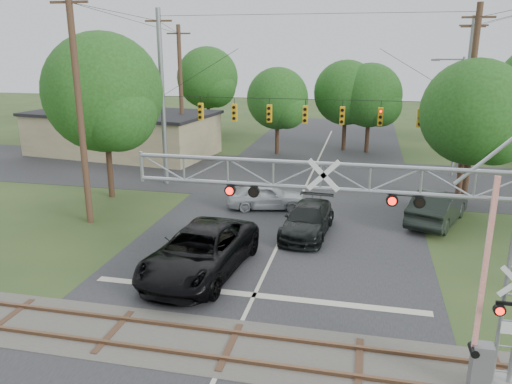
% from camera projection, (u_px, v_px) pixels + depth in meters
% --- Properties ---
extents(road_main, '(14.00, 90.00, 0.02)m').
position_uv_depth(road_main, '(276.00, 250.00, 23.21)').
color(road_main, '#272729').
rests_on(road_main, ground).
extents(road_cross, '(90.00, 12.00, 0.02)m').
position_uv_depth(road_cross, '(310.00, 177.00, 36.33)').
color(road_cross, '#272729').
rests_on(road_cross, ground).
extents(railroad_track, '(90.00, 3.20, 0.17)m').
position_uv_depth(railroad_track, '(230.00, 347.00, 15.70)').
color(railroad_track, '#43403A').
rests_on(railroad_track, ground).
extents(crossing_gantry, '(10.76, 0.89, 6.98)m').
position_uv_depth(crossing_gantry, '(393.00, 235.00, 13.19)').
color(crossing_gantry, gray).
rests_on(crossing_gantry, ground).
extents(traffic_signal_span, '(19.34, 0.36, 11.50)m').
position_uv_depth(traffic_signal_span, '(320.00, 106.00, 30.83)').
color(traffic_signal_span, gray).
rests_on(traffic_signal_span, ground).
extents(pickup_black, '(3.91, 7.25, 1.93)m').
position_uv_depth(pickup_black, '(200.00, 252.00, 20.65)').
color(pickup_black, black).
rests_on(pickup_black, ground).
extents(car_dark, '(2.55, 5.40, 1.52)m').
position_uv_depth(car_dark, '(308.00, 220.00, 25.05)').
color(car_dark, black).
rests_on(car_dark, ground).
extents(sedan_silver, '(4.81, 2.80, 1.54)m').
position_uv_depth(sedan_silver, '(266.00, 196.00, 29.06)').
color(sedan_silver, '#A9AEB1').
rests_on(sedan_silver, ground).
extents(suv_dark, '(3.84, 5.86, 1.82)m').
position_uv_depth(suv_dark, '(438.00, 207.00, 26.64)').
color(suv_dark, black).
rests_on(suv_dark, ground).
extents(commercial_building, '(16.84, 10.17, 3.70)m').
position_uv_depth(commercial_building, '(122.00, 133.00, 43.78)').
color(commercial_building, '#968D64').
rests_on(commercial_building, ground).
extents(streetlight, '(2.26, 0.24, 8.47)m').
position_uv_depth(streetlight, '(456.00, 111.00, 35.45)').
color(streetlight, gray).
rests_on(streetlight, ground).
extents(utility_poles, '(25.56, 29.00, 11.88)m').
position_uv_depth(utility_poles, '(351.00, 99.00, 32.58)').
color(utility_poles, '#462C20').
rests_on(utility_poles, ground).
extents(treeline, '(54.41, 31.49, 10.06)m').
position_uv_depth(treeline, '(308.00, 87.00, 43.02)').
color(treeline, '#3B261B').
rests_on(treeline, ground).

